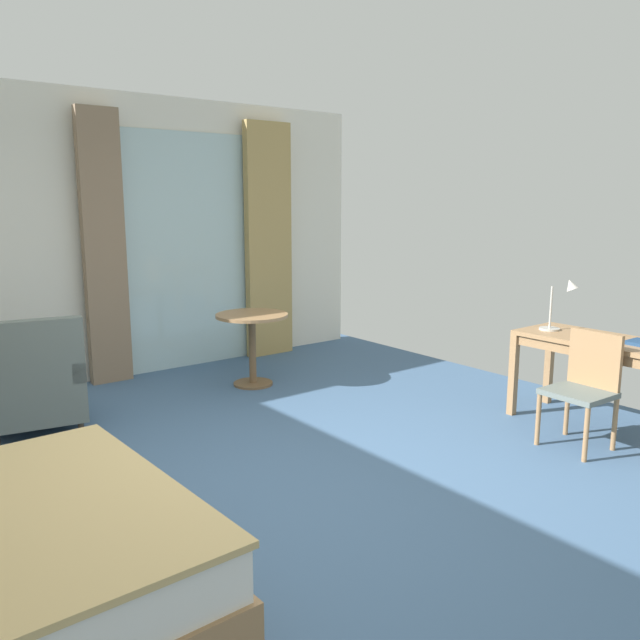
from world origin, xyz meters
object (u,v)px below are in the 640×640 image
object	(u,v)px
desk_lamp	(562,301)
armchair_by_window	(35,386)
writing_desk	(604,350)
round_cafe_table	(252,332)
desk_chair	(585,383)

from	to	relation	value
desk_lamp	armchair_by_window	size ratio (longest dim) A/B	0.49
writing_desk	round_cafe_table	size ratio (longest dim) A/B	1.86
desk_chair	desk_lamp	bearing A→B (deg)	48.03
desk_chair	round_cafe_table	world-z (taller)	desk_chair
writing_desk	desk_chair	xyz separation A→B (m)	(-0.45, -0.11, -0.16)
writing_desk	desk_lamp	distance (m)	0.52
writing_desk	round_cafe_table	bearing A→B (deg)	119.13
writing_desk	round_cafe_table	world-z (taller)	writing_desk
writing_desk	desk_lamp	xyz separation A→B (m)	(-0.01, 0.38, 0.35)
writing_desk	desk_lamp	world-z (taller)	desk_lamp
armchair_by_window	round_cafe_table	distance (m)	2.04
desk_chair	desk_lamp	xyz separation A→B (m)	(0.44, 0.49, 0.51)
desk_lamp	armchair_by_window	xyz separation A→B (m)	(-3.55, 2.33, -0.63)
round_cafe_table	armchair_by_window	bearing A→B (deg)	-178.93
armchair_by_window	desk_lamp	bearing A→B (deg)	-33.26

